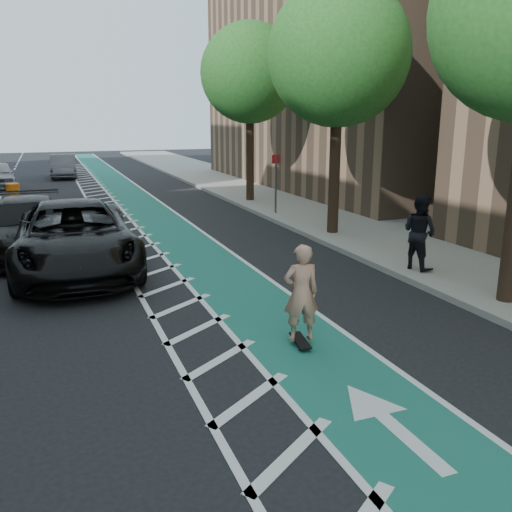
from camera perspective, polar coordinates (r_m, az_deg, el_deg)
name	(u,v)px	position (r m, az deg, el deg)	size (l,w,h in m)	color
ground	(129,375)	(8.88, -13.24, -12.05)	(120.00, 120.00, 0.00)	black
bike_lane	(175,234)	(18.75, -8.54, 2.26)	(2.00, 90.00, 0.01)	#1B5E4E
buffer_strip	(131,238)	(18.50, -13.07, 1.88)	(1.40, 90.00, 0.01)	silver
sidewalk_right	(341,220)	(21.08, 8.98, 3.77)	(5.00, 90.00, 0.15)	gray
curb_right	(283,224)	(19.98, 2.87, 3.37)	(0.12, 90.00, 0.16)	gray
building_right_far	(384,14)	(33.92, 13.31, 23.55)	(14.00, 22.00, 19.00)	#84664C
tree_r_c	(336,56)	(18.30, 8.40, 20.14)	(4.20, 4.20, 7.90)	#382619
tree_r_d	(248,74)	(25.57, -0.86, 18.60)	(4.20, 4.20, 7.90)	#382619
sign_post	(276,183)	(21.82, 2.10, 7.69)	(0.35, 0.08, 2.47)	#4C4C4C
skateboard	(300,341)	(9.68, 4.66, -8.86)	(0.33, 0.78, 0.10)	black
skateboarder	(301,293)	(9.36, 4.77, -3.90)	(0.63, 0.41, 1.72)	tan
suv_near	(74,237)	(14.75, -18.59, 1.90)	(2.97, 6.45, 1.79)	black
suv_far	(27,226)	(17.22, -23.01, 2.88)	(2.23, 5.49, 1.59)	black
car_grey	(63,166)	(38.61, -19.62, 8.91)	(1.59, 4.57, 1.51)	#5E5E63
pedestrian	(419,232)	(14.22, 16.81, 2.42)	(0.92, 0.72, 1.89)	black
barrel_c	(14,195)	(26.90, -24.16, 5.84)	(0.74, 0.74, 1.01)	orange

